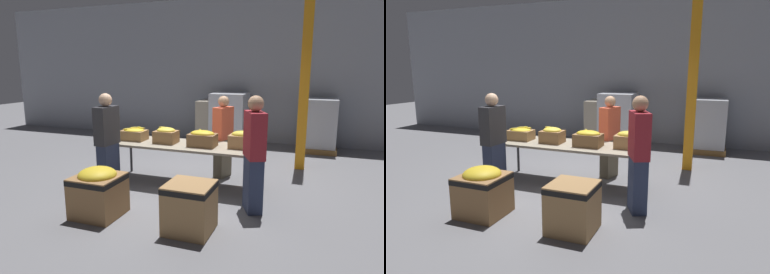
{
  "view_description": "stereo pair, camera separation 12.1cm",
  "coord_description": "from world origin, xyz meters",
  "views": [
    {
      "loc": [
        2.21,
        -5.51,
        2.09
      ],
      "look_at": [
        0.15,
        0.02,
        0.89
      ],
      "focal_mm": 32.0,
      "sensor_mm": 36.0,
      "label": 1
    },
    {
      "loc": [
        2.33,
        -5.47,
        2.09
      ],
      "look_at": [
        0.15,
        0.02,
        0.89
      ],
      "focal_mm": 32.0,
      "sensor_mm": 36.0,
      "label": 2
    }
  ],
  "objects": [
    {
      "name": "volunteer_0",
      "position": [
        0.53,
        0.71,
        0.78
      ],
      "size": [
        0.33,
        0.47,
        1.57
      ],
      "rotation": [
        0.0,
        0.0,
        -1.89
      ],
      "color": "#6B604C",
      "rests_on": "ground_plane"
    },
    {
      "name": "pallet_stack_1",
      "position": [
        -0.05,
        3.5,
        0.7
      ],
      "size": [
        1.0,
        1.0,
        1.42
      ],
      "color": "olive",
      "rests_on": "ground_plane"
    },
    {
      "name": "banana_box_3",
      "position": [
        1.05,
        0.05,
        0.9
      ],
      "size": [
        0.44,
        0.3,
        0.3
      ],
      "color": "#A37A4C",
      "rests_on": "sorting_table"
    },
    {
      "name": "volunteer_2",
      "position": [
        1.39,
        -0.72,
        0.85
      ],
      "size": [
        0.4,
        0.51,
        1.71
      ],
      "rotation": [
        0.0,
        0.0,
        2.0
      ],
      "color": "#2D3856",
      "rests_on": "ground_plane"
    },
    {
      "name": "ground_plane",
      "position": [
        0.0,
        0.0,
        0.0
      ],
      "size": [
        30.0,
        30.0,
        0.0
      ],
      "primitive_type": "plane",
      "color": "slate"
    },
    {
      "name": "pallet_stack_0",
      "position": [
        -0.45,
        3.56,
        0.59
      ],
      "size": [
        0.98,
        0.98,
        1.2
      ],
      "color": "olive",
      "rests_on": "ground_plane"
    },
    {
      "name": "pallet_stack_2",
      "position": [
        2.24,
        3.55,
        0.66
      ],
      "size": [
        0.91,
        0.91,
        1.33
      ],
      "color": "olive",
      "rests_on": "ground_plane"
    },
    {
      "name": "banana_box_1",
      "position": [
        -0.33,
        -0.02,
        0.9
      ],
      "size": [
        0.4,
        0.32,
        0.3
      ],
      "color": "olive",
      "rests_on": "sorting_table"
    },
    {
      "name": "banana_box_0",
      "position": [
        -1.0,
        0.0,
        0.87
      ],
      "size": [
        0.46,
        0.32,
        0.25
      ],
      "color": "#A37A4C",
      "rests_on": "sorting_table"
    },
    {
      "name": "donation_bin_0",
      "position": [
        -0.65,
        -1.65,
        0.38
      ],
      "size": [
        0.64,
        0.64,
        0.72
      ],
      "color": "olive",
      "rests_on": "ground_plane"
    },
    {
      "name": "banana_box_2",
      "position": [
        0.37,
        -0.06,
        0.9
      ],
      "size": [
        0.47,
        0.34,
        0.28
      ],
      "color": "olive",
      "rests_on": "sorting_table"
    },
    {
      "name": "sorting_table",
      "position": [
        0.0,
        0.0,
        0.71
      ],
      "size": [
        2.73,
        0.88,
        0.76
      ],
      "color": "#9E937F",
      "rests_on": "ground_plane"
    },
    {
      "name": "donation_bin_1",
      "position": [
        0.75,
        -1.65,
        0.35
      ],
      "size": [
        0.59,
        0.59,
        0.65
      ],
      "color": "#A37A4C",
      "rests_on": "ground_plane"
    },
    {
      "name": "support_pillar",
      "position": [
        1.92,
        1.8,
        2.0
      ],
      "size": [
        0.19,
        0.19,
        4.0
      ],
      "color": "orange",
      "rests_on": "ground_plane"
    },
    {
      "name": "volunteer_1",
      "position": [
        -1.17,
        -0.62,
        0.83
      ],
      "size": [
        0.25,
        0.46,
        1.67
      ],
      "rotation": [
        0.0,
        0.0,
        1.5
      ],
      "color": "#2D3856",
      "rests_on": "ground_plane"
    },
    {
      "name": "wall_back",
      "position": [
        0.0,
        4.16,
        2.0
      ],
      "size": [
        16.0,
        0.08,
        4.0
      ],
      "color": "#9399A3",
      "rests_on": "ground_plane"
    }
  ]
}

